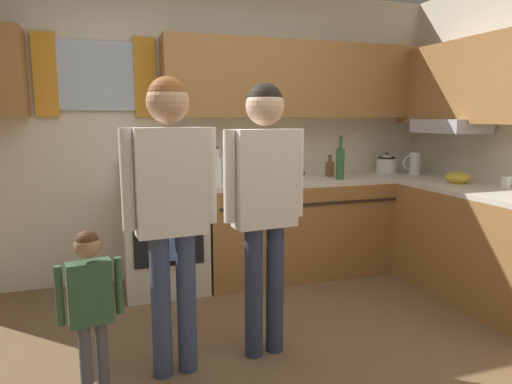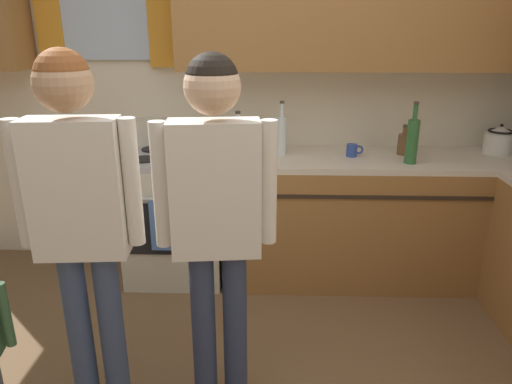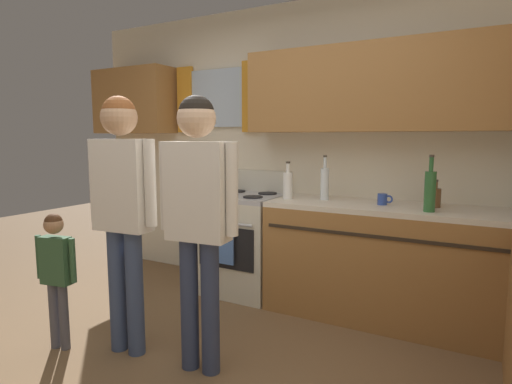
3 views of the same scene
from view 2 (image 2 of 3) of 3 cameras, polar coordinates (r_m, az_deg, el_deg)
The scene contains 11 objects.
back_wall_unit at distance 3.42m, azimuth -1.50°, elevation 15.31°, with size 4.60×0.42×2.60m.
kitchen_counter_run at distance 3.21m, azimuth 23.54°, elevation -5.98°, with size 2.34×2.18×0.90m.
stove_oven at distance 3.45m, azimuth -9.54°, elevation -2.52°, with size 0.66×0.67×1.10m.
bottle_wine_green at distance 3.19m, azimuth 18.29°, elevation 5.95°, with size 0.08×0.08×0.39m.
bottle_squat_brown at distance 3.41m, azimuth 17.37°, elevation 5.60°, with size 0.08×0.08×0.21m.
bottle_tall_clear at distance 3.25m, azimuth 3.09°, elevation 6.94°, with size 0.07×0.07×0.37m.
bottle_milk_white at distance 3.17m, azimuth -2.15°, elevation 6.24°, with size 0.08×0.08×0.31m.
mug_cobalt_blue at distance 3.28m, azimuth 11.53°, elevation 4.95°, with size 0.11×0.07×0.08m.
stovetop_kettle at distance 3.70m, azimuth 27.26°, elevation 5.62°, with size 0.27×0.20×0.21m.
adult_holding_child at distance 2.08m, azimuth -20.52°, elevation -1.31°, with size 0.52×0.23×1.67m.
adult_in_plaid at distance 1.98m, azimuth -4.87°, elevation -1.38°, with size 0.51×0.22×1.65m.
Camera 2 is at (0.29, -1.59, 1.74)m, focal length 33.24 mm.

